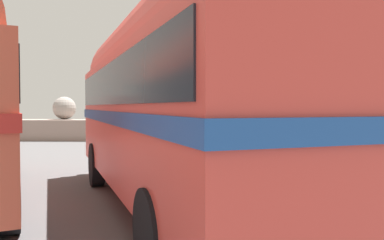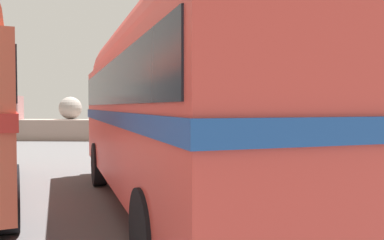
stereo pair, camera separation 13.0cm
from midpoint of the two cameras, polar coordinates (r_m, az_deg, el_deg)
name	(u,v)px [view 2 (the right image)]	position (r m, az deg, el deg)	size (l,w,h in m)	color
ground	(308,185)	(9.62, 16.64, -8.86)	(32.00, 26.00, 0.02)	#545253
breakwater	(252,127)	(21.13, 8.70, -1.00)	(31.36, 2.29, 2.36)	gray
vintage_coach	(179,92)	(6.82, -1.27, 4.05)	(5.41, 8.86, 3.70)	black
lamp_post	(312,63)	(16.80, 17.05, 7.82)	(0.72, 0.81, 6.28)	#5B5B60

